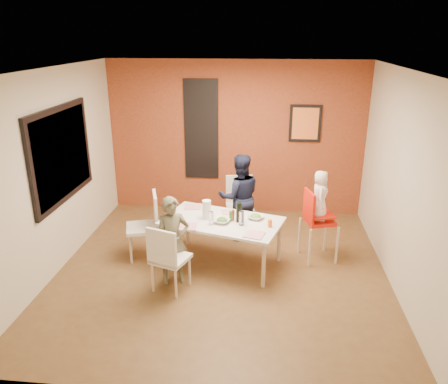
# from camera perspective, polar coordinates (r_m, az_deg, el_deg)

# --- Properties ---
(ground) EXTENTS (4.50, 4.50, 0.00)m
(ground) POSITION_cam_1_polar(r_m,az_deg,el_deg) (6.18, -0.29, -10.15)
(ground) COLOR brown
(ground) RESTS_ON ground
(ceiling) EXTENTS (4.50, 4.50, 0.02)m
(ceiling) POSITION_cam_1_polar(r_m,az_deg,el_deg) (5.35, -0.34, 15.69)
(ceiling) COLOR silver
(ceiling) RESTS_ON wall_back
(wall_back) EXTENTS (4.50, 0.02, 2.70)m
(wall_back) POSITION_cam_1_polar(r_m,az_deg,el_deg) (7.78, 1.49, 7.01)
(wall_back) COLOR beige
(wall_back) RESTS_ON ground
(wall_front) EXTENTS (4.50, 0.02, 2.70)m
(wall_front) POSITION_cam_1_polar(r_m,az_deg,el_deg) (3.57, -4.29, -9.52)
(wall_front) COLOR beige
(wall_front) RESTS_ON ground
(wall_left) EXTENTS (0.02, 4.50, 2.70)m
(wall_left) POSITION_cam_1_polar(r_m,az_deg,el_deg) (6.26, -21.26, 2.37)
(wall_left) COLOR beige
(wall_left) RESTS_ON ground
(wall_right) EXTENTS (0.02, 4.50, 2.70)m
(wall_right) POSITION_cam_1_polar(r_m,az_deg,el_deg) (5.83, 22.24, 0.97)
(wall_right) COLOR beige
(wall_right) RESTS_ON ground
(brick_accent_wall) EXTENTS (4.50, 0.02, 2.70)m
(brick_accent_wall) POSITION_cam_1_polar(r_m,az_deg,el_deg) (7.76, 1.48, 6.98)
(brick_accent_wall) COLOR maroon
(brick_accent_wall) RESTS_ON ground
(picture_window_frame) EXTENTS (0.05, 1.70, 1.30)m
(picture_window_frame) POSITION_cam_1_polar(r_m,az_deg,el_deg) (6.37, -20.46, 4.63)
(picture_window_frame) COLOR black
(picture_window_frame) RESTS_ON wall_left
(picture_window_pane) EXTENTS (0.02, 1.55, 1.15)m
(picture_window_pane) POSITION_cam_1_polar(r_m,az_deg,el_deg) (6.36, -20.33, 4.63)
(picture_window_pane) COLOR black
(picture_window_pane) RESTS_ON wall_left
(glassblock_strip) EXTENTS (0.55, 0.03, 1.70)m
(glassblock_strip) POSITION_cam_1_polar(r_m,az_deg,el_deg) (7.78, -2.97, 8.12)
(glassblock_strip) COLOR silver
(glassblock_strip) RESTS_ON wall_back
(glassblock_surround) EXTENTS (0.60, 0.03, 1.76)m
(glassblock_surround) POSITION_cam_1_polar(r_m,az_deg,el_deg) (7.77, -2.98, 8.12)
(glassblock_surround) COLOR black
(glassblock_surround) RESTS_ON wall_back
(art_print_frame) EXTENTS (0.54, 0.03, 0.64)m
(art_print_frame) POSITION_cam_1_polar(r_m,az_deg,el_deg) (7.68, 10.56, 8.80)
(art_print_frame) COLOR black
(art_print_frame) RESTS_ON wall_back
(art_print_canvas) EXTENTS (0.44, 0.01, 0.54)m
(art_print_canvas) POSITION_cam_1_polar(r_m,az_deg,el_deg) (7.66, 10.57, 8.78)
(art_print_canvas) COLOR orange
(art_print_canvas) RESTS_ON wall_back
(dining_table) EXTENTS (1.80, 1.31, 0.67)m
(dining_table) POSITION_cam_1_polar(r_m,az_deg,el_deg) (6.07, -0.29, -4.21)
(dining_table) COLOR white
(dining_table) RESTS_ON ground
(chair_near) EXTENTS (0.53, 0.53, 0.90)m
(chair_near) POSITION_cam_1_polar(r_m,az_deg,el_deg) (5.52, -7.47, -8.29)
(chair_near) COLOR white
(chair_near) RESTS_ON ground
(chair_far) EXTENTS (0.50, 0.50, 0.94)m
(chair_far) POSITION_cam_1_polar(r_m,az_deg,el_deg) (7.11, 2.06, -1.24)
(chair_far) COLOR silver
(chair_far) RESTS_ON ground
(chair_left) EXTENTS (0.56, 0.56, 0.97)m
(chair_left) POSITION_cam_1_polar(r_m,az_deg,el_deg) (6.40, -9.90, -3.89)
(chair_left) COLOR silver
(chair_left) RESTS_ON ground
(high_chair) EXTENTS (0.55, 0.55, 1.05)m
(high_chair) POSITION_cam_1_polar(r_m,az_deg,el_deg) (6.33, 11.96, -3.41)
(high_chair) COLOR red
(high_chair) RESTS_ON ground
(child_near) EXTENTS (0.51, 0.42, 1.19)m
(child_near) POSITION_cam_1_polar(r_m,az_deg,el_deg) (5.67, -6.71, -6.38)
(child_near) COLOR brown
(child_near) RESTS_ON ground
(child_far) EXTENTS (0.78, 0.67, 1.38)m
(child_far) POSITION_cam_1_polar(r_m,az_deg,el_deg) (6.83, 2.05, -0.66)
(child_far) COLOR black
(child_far) RESTS_ON ground
(toddler) EXTENTS (0.25, 0.36, 0.72)m
(toddler) POSITION_cam_1_polar(r_m,az_deg,el_deg) (6.22, 12.42, -0.44)
(toddler) COLOR white
(toddler) RESTS_ON high_chair
(plate_near_left) EXTENTS (0.26, 0.26, 0.01)m
(plate_near_left) POSITION_cam_1_polar(r_m,az_deg,el_deg) (5.86, -4.82, -4.54)
(plate_near_left) COLOR silver
(plate_near_left) RESTS_ON dining_table
(plate_far_mid) EXTENTS (0.23, 0.23, 0.01)m
(plate_far_mid) POSITION_cam_1_polar(r_m,az_deg,el_deg) (6.30, 0.60, -2.62)
(plate_far_mid) COLOR silver
(plate_far_mid) RESTS_ON dining_table
(plate_near_right) EXTENTS (0.30, 0.30, 0.01)m
(plate_near_right) POSITION_cam_1_polar(r_m,az_deg,el_deg) (5.63, 3.96, -5.58)
(plate_near_right) COLOR white
(plate_near_right) RESTS_ON dining_table
(plate_far_left) EXTENTS (0.28, 0.28, 0.01)m
(plate_far_left) POSITION_cam_1_polar(r_m,az_deg,el_deg) (6.51, -4.10, -1.92)
(plate_far_left) COLOR white
(plate_far_left) RESTS_ON dining_table
(salad_bowl_a) EXTENTS (0.27, 0.27, 0.06)m
(salad_bowl_a) POSITION_cam_1_polar(r_m,az_deg,el_deg) (5.96, -0.28, -3.78)
(salad_bowl_a) COLOR white
(salad_bowl_a) RESTS_ON dining_table
(salad_bowl_b) EXTENTS (0.28, 0.28, 0.05)m
(salad_bowl_b) POSITION_cam_1_polar(r_m,az_deg,el_deg) (6.10, 4.16, -3.28)
(salad_bowl_b) COLOR white
(salad_bowl_b) RESTS_ON dining_table
(wine_bottle) EXTENTS (0.07, 0.07, 0.28)m
(wine_bottle) POSITION_cam_1_polar(r_m,az_deg,el_deg) (5.95, 1.95, -2.69)
(wine_bottle) COLOR black
(wine_bottle) RESTS_ON dining_table
(wine_glass_a) EXTENTS (0.06, 0.06, 0.18)m
(wine_glass_a) POSITION_cam_1_polar(r_m,az_deg,el_deg) (5.89, -1.68, -3.42)
(wine_glass_a) COLOR silver
(wine_glass_a) RESTS_ON dining_table
(wine_glass_b) EXTENTS (0.07, 0.07, 0.20)m
(wine_glass_b) POSITION_cam_1_polar(r_m,az_deg,el_deg) (5.87, 2.29, -3.43)
(wine_glass_b) COLOR silver
(wine_glass_b) RESTS_ON dining_table
(paper_towel_roll) EXTENTS (0.12, 0.12, 0.27)m
(paper_towel_roll) POSITION_cam_1_polar(r_m,az_deg,el_deg) (6.05, -2.28, -2.32)
(paper_towel_roll) COLOR white
(paper_towel_roll) RESTS_ON dining_table
(condiment_red) EXTENTS (0.04, 0.04, 0.14)m
(condiment_red) POSITION_cam_1_polar(r_m,az_deg,el_deg) (6.00, 0.93, -3.17)
(condiment_red) COLOR red
(condiment_red) RESTS_ON dining_table
(condiment_green) EXTENTS (0.04, 0.04, 0.15)m
(condiment_green) POSITION_cam_1_polar(r_m,az_deg,el_deg) (5.99, 0.88, -3.17)
(condiment_green) COLOR #2F6C24
(condiment_green) RESTS_ON dining_table
(condiment_brown) EXTENTS (0.04, 0.04, 0.16)m
(condiment_brown) POSITION_cam_1_polar(r_m,az_deg,el_deg) (6.01, 1.19, -3.04)
(condiment_brown) COLOR brown
(condiment_brown) RESTS_ON dining_table
(sippy_cup) EXTENTS (0.06, 0.06, 0.10)m
(sippy_cup) POSITION_cam_1_polar(r_m,az_deg,el_deg) (5.86, 6.02, -4.10)
(sippy_cup) COLOR orange
(sippy_cup) RESTS_ON dining_table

